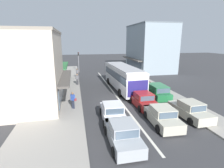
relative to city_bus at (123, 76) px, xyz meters
name	(u,v)px	position (x,y,z in m)	size (l,w,h in m)	color
ground_plane	(120,101)	(-1.51, -4.43, -1.88)	(140.00, 140.00, 0.00)	#353538
lane_centre_line	(112,91)	(-1.51, -0.43, -1.88)	(0.20, 28.00, 0.01)	silver
sidewalk_left	(61,89)	(-8.31, 1.57, -1.81)	(5.20, 44.00, 0.14)	gray
kerb_right	(150,85)	(4.69, 1.57, -1.82)	(2.80, 44.00, 0.12)	gray
shopfront_corner_near	(19,69)	(-11.69, -3.53, 1.86)	(8.96, 9.37, 7.48)	beige
shopfront_mid_block	(38,58)	(-11.69, 6.08, 2.01)	(7.68, 9.42, 7.80)	#B2A38E
building_right_far	(150,48)	(9.97, 14.18, 3.06)	(8.39, 11.73, 9.90)	#84939E
city_bus	(123,76)	(0.00, 0.00, 0.00)	(2.98, 10.93, 3.23)	silver
sedan_behind_bus_mid	(113,113)	(-3.34, -9.05, -1.22)	(2.04, 4.27, 1.47)	silver
sedan_queue_gap_filler	(162,116)	(0.31, -10.57, -1.22)	(2.03, 4.27, 1.47)	#B7B29E
sedan_adjacent_lane_lead	(143,100)	(0.31, -6.62, -1.22)	(1.97, 4.24, 1.47)	maroon
sedan_behind_bus_near	(123,134)	(-3.44, -12.52, -1.22)	(1.91, 4.21, 1.47)	#9EA3A8
parked_sedan_kerb_front	(190,110)	(3.26, -9.91, -1.22)	(2.02, 4.26, 1.47)	#B7B29E
parked_wagon_kerb_second	(157,91)	(2.98, -4.21, -1.14)	(2.04, 4.55, 1.58)	#1E6638
parked_hatchback_kerb_third	(141,81)	(3.15, 1.42, -1.17)	(1.82, 3.70, 1.54)	#561E19
parked_wagon_kerb_rear	(129,74)	(3.10, 7.10, -1.14)	(2.02, 4.54, 1.58)	#9EA3A8
traffic_light_downstreet	(78,59)	(-5.47, 15.02, 0.97)	(0.33, 0.24, 4.20)	gray
pedestrian_with_handbag_near	(77,73)	(-5.91, 8.56, -0.81)	(0.58, 0.53, 1.63)	#333338
pedestrian_browsing_midblock	(73,99)	(-6.57, -6.08, -0.81)	(0.58, 0.52, 1.63)	#232838
pedestrian_far_walker	(77,79)	(-6.00, 3.40, -0.81)	(0.52, 0.36, 1.63)	#333338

